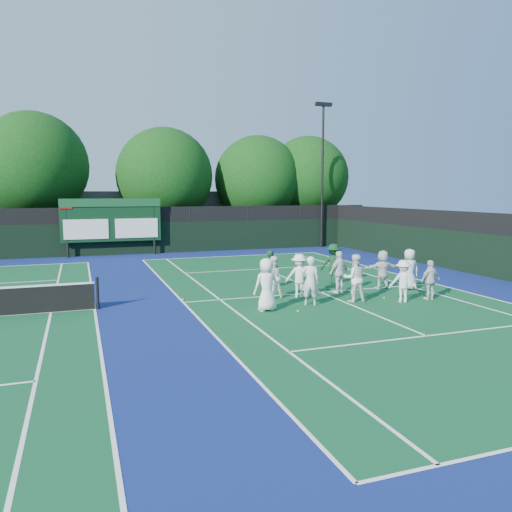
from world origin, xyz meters
name	(u,v)px	position (x,y,z in m)	size (l,w,h in m)	color
ground	(333,298)	(0.00, 0.00, 0.00)	(120.00, 120.00, 0.00)	#18360E
court_apron	(169,304)	(-6.00, 1.00, 0.00)	(34.00, 32.00, 0.01)	navy
near_court	(321,292)	(0.00, 1.00, 0.01)	(11.05, 23.85, 0.01)	#104E27
back_fence	(128,233)	(-6.00, 16.00, 1.36)	(34.00, 0.08, 3.00)	black
divider_fence_right	(500,250)	(9.00, 1.00, 1.36)	(0.08, 32.00, 3.00)	black
scoreboard	(111,221)	(-7.01, 15.59, 2.19)	(6.00, 0.21, 3.55)	black
clubhouse	(169,216)	(-2.00, 24.00, 2.00)	(18.00, 6.00, 4.00)	#5F5E64
light_pole_right	(323,158)	(7.50, 15.70, 6.30)	(1.20, 0.30, 10.12)	black
tree_b	(36,168)	(-11.38, 19.58, 5.47)	(6.95, 6.95, 9.13)	black
tree_c	(167,178)	(-2.87, 19.58, 4.91)	(6.76, 6.76, 8.47)	black
tree_d	(259,181)	(4.14, 19.58, 4.75)	(6.48, 6.48, 8.16)	black
tree_e	(309,179)	(8.32, 19.58, 4.93)	(6.34, 6.34, 8.26)	black
tennis_ball_0	(298,311)	(-2.18, -1.67, 0.03)	(0.07, 0.07, 0.07)	#D3E11A
tennis_ball_1	(355,293)	(1.19, 0.35, 0.03)	(0.07, 0.07, 0.07)	#D3E11A
tennis_ball_3	(183,299)	(-5.42, 1.42, 0.03)	(0.07, 0.07, 0.07)	#D3E11A
tennis_ball_4	(274,282)	(-0.93, 3.70, 0.03)	(0.07, 0.07, 0.07)	#D3E11A
tennis_ball_5	(384,298)	(1.70, -0.84, 0.03)	(0.07, 0.07, 0.07)	#D3E11A
player_front_0	(267,285)	(-3.10, -1.15, 0.89)	(0.87, 0.57, 1.78)	white
player_front_1	(310,281)	(-1.38, -0.89, 0.87)	(0.64, 0.42, 1.74)	silver
player_front_2	(354,278)	(0.39, -0.89, 0.87)	(0.84, 0.66, 1.74)	white
player_front_3	(403,281)	(2.00, -1.54, 0.77)	(0.99, 0.57, 1.54)	white
player_front_4	(430,280)	(3.19, -1.53, 0.74)	(0.86, 0.36, 1.47)	silver
player_back_0	(273,277)	(-2.17, 0.65, 0.80)	(0.78, 0.60, 1.60)	white
player_back_1	(299,276)	(-1.16, 0.49, 0.82)	(1.06, 0.61, 1.65)	white
player_back_2	(339,272)	(0.64, 0.68, 0.83)	(0.98, 0.41, 1.67)	white
player_back_3	(382,269)	(2.77, 0.92, 0.79)	(1.47, 0.47, 1.59)	silver
player_back_4	(409,269)	(3.63, 0.32, 0.84)	(0.82, 0.53, 1.67)	silver
coach_left	(270,269)	(-1.54, 2.60, 0.79)	(0.57, 0.38, 1.58)	#0E351D
coach_right	(334,264)	(1.33, 2.43, 0.88)	(1.13, 0.65, 1.75)	#0F371B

